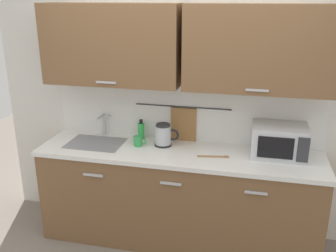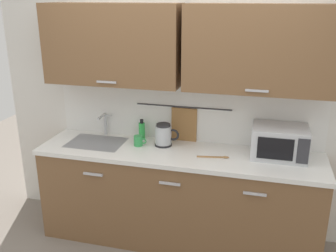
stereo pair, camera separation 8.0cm
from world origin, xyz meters
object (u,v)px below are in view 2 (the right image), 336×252
electric_kettle (164,135)px  mug_near_sink (139,141)px  dish_soap_bottle (142,130)px  wooden_spoon (217,157)px  microwave (279,142)px

electric_kettle → mug_near_sink: bearing=-163.9°
electric_kettle → dish_soap_bottle: (-0.25, 0.11, -0.01)m
mug_near_sink → dish_soap_bottle: bearing=98.0°
dish_soap_bottle → wooden_spoon: bearing=-19.4°
dish_soap_bottle → wooden_spoon: dish_soap_bottle is taller
microwave → mug_near_sink: 1.24m
electric_kettle → mug_near_sink: (-0.22, -0.06, -0.05)m
microwave → electric_kettle: bearing=179.9°
electric_kettle → wooden_spoon: electric_kettle is taller
electric_kettle → mug_near_sink: electric_kettle is taller
dish_soap_bottle → wooden_spoon: 0.81m
electric_kettle → dish_soap_bottle: size_ratio=1.16×
mug_near_sink → wooden_spoon: size_ratio=0.44×
mug_near_sink → wooden_spoon: mug_near_sink is taller
microwave → wooden_spoon: microwave is taller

